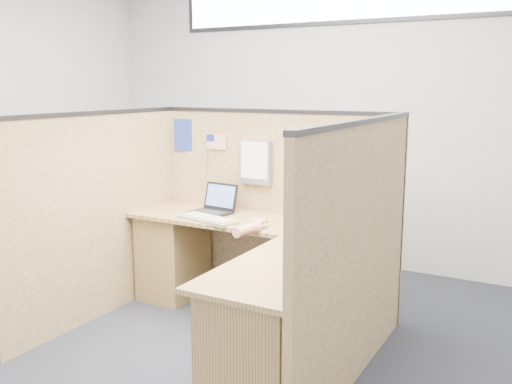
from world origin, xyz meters
The scene contains 14 objects.
floor centered at (0.00, 0.00, 0.00)m, with size 5.00×5.00×0.00m, color black.
wall_back centered at (0.00, 2.25, 1.40)m, with size 5.00×5.00×0.00m, color #B0B2B6.
clerestory_window centered at (0.00, 2.23, 2.45)m, with size 3.30×0.04×0.38m.
cubicle_partitions centered at (0.00, 0.43, 0.77)m, with size 2.06×1.83×1.53m.
l_desk centered at (0.18, 0.29, 0.39)m, with size 1.95×1.75×0.73m.
laptop centered at (-0.39, 0.74, 0.78)m, with size 0.32×0.32×0.22m.
keyboard centered at (-0.27, 0.48, 0.75)m, with size 0.50×0.26×0.03m.
mouse centered at (0.16, 0.48, 0.75)m, with size 0.10×0.06×0.04m, color #B3B3B7.
hand_forearm centered at (0.17, 0.35, 0.77)m, with size 0.11×0.37×0.08m.
blue_poster centered at (-0.82, 0.97, 1.30)m, with size 0.20×0.00×0.27m, color navy.
american_flag centered at (-0.52, 0.96, 1.25)m, with size 0.19×0.01×0.32m.
file_holder centered at (-0.13, 0.94, 1.12)m, with size 0.27×0.05×0.34m.
paper_left centered at (0.29, 0.97, 1.02)m, with size 0.23×0.00×0.29m, color white.
paper_right centered at (0.33, 0.97, 1.07)m, with size 0.23×0.00×0.30m, color white.
Camera 1 is at (2.02, -2.90, 1.71)m, focal length 40.00 mm.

